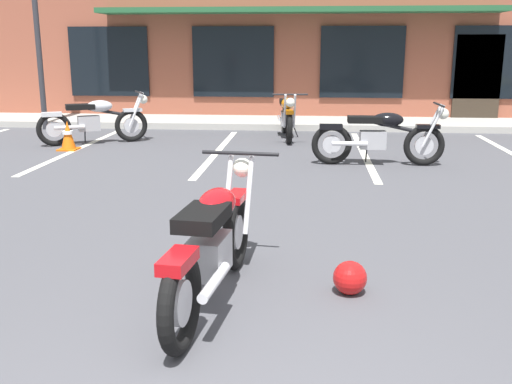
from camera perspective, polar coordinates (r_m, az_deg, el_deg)
ground_plane at (r=6.11m, az=1.83°, el=-3.62°), size 80.00×80.00×0.00m
sidewalk_kerb at (r=14.08m, az=3.80°, el=6.69°), size 22.00×1.80×0.14m
brick_storefront_building at (r=17.72m, az=4.22°, el=13.53°), size 15.69×6.77×3.44m
painted_stall_lines at (r=10.53m, az=3.29°, el=3.86°), size 13.07×4.80×0.01m
motorcycle_foreground_classic at (r=4.29m, az=-4.14°, el=-4.85°), size 0.70×2.11×0.98m
motorcycle_red_sportbike at (r=11.79m, az=-15.33°, el=6.73°), size 1.93×1.23×0.98m
motorcycle_silver_naked at (r=9.51m, az=11.83°, el=5.31°), size 2.11×0.66×0.98m
motorcycle_blue_standard at (r=12.05m, az=3.02°, el=7.35°), size 0.66×2.11×0.98m
helmet_on_pavement at (r=4.59m, az=9.05°, el=-8.16°), size 0.26×0.26×0.26m
traffic_cone at (r=11.24m, az=-17.69°, el=5.19°), size 0.34×0.34×0.53m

